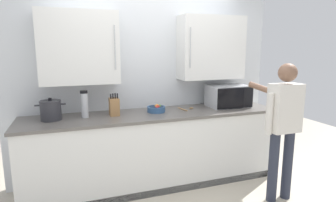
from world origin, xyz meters
The scene contains 9 objects.
back_wall_tiled centered at (0.00, 0.94, 1.54)m, with size 3.58×0.44×2.89m.
counter_unit centered at (0.00, 0.60, 0.47)m, with size 3.19×0.72×0.93m.
microwave_oven centered at (1.04, 0.65, 1.08)m, with size 0.53×0.40×0.30m.
stock_pot centered at (-1.20, 0.65, 1.05)m, with size 0.32×0.23×0.25m.
thermos_flask centered at (-0.84, 0.65, 1.09)m, with size 0.09×0.09×0.32m.
knife_block centered at (-0.50, 0.65, 1.04)m, with size 0.11×0.15×0.27m.
wooden_spoon centered at (0.46, 0.67, 0.94)m, with size 0.20×0.21×0.02m.
fruit_bowl centered at (0.03, 0.65, 0.98)m, with size 0.23×0.23×0.10m.
person_figure centered at (1.22, -0.24, 0.94)m, with size 0.44×0.64×1.57m.
Camera 1 is at (-0.98, -2.65, 1.72)m, focal length 29.94 mm.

